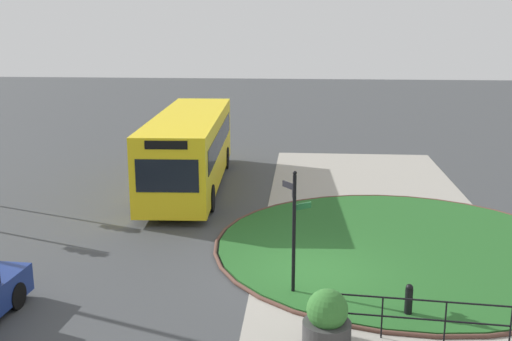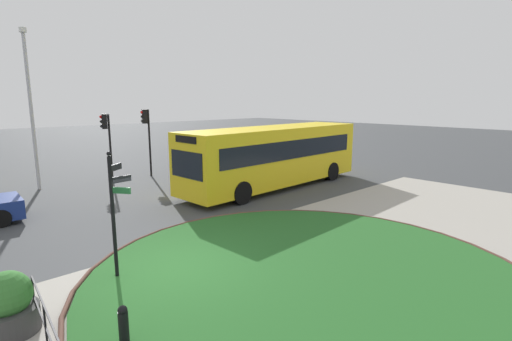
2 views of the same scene
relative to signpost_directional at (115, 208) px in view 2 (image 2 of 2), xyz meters
The scene contains 12 objects.
ground 2.24m from the signpost_directional, 23.39° to the right, with size 120.00×120.00×0.00m, color #3D3F42.
sidewalk_paving 3.47m from the signpost_directional, 65.98° to the right, with size 32.00×7.62×0.02m, color #9E998E.
grass_island 5.02m from the signpost_directional, 41.76° to the right, with size 10.93×10.93×0.10m, color #235B23.
grass_kerb_ring 5.02m from the signpost_directional, 41.76° to the right, with size 11.24×11.24×0.11m, color brown.
signpost_directional is the anchor object (origin of this frame).
bollard_foreground 3.19m from the signpost_directional, 111.77° to the right, with size 0.18×0.18×0.82m.
railing_grass_edge 3.58m from the signpost_directional, 130.16° to the right, with size 0.41×3.93×0.97m.
bus_yellow 11.01m from the signpost_directional, 23.88° to the left, with size 10.79×3.02×3.03m.
traffic_light_near 12.29m from the signpost_directional, 68.66° to the left, with size 0.48×0.32×3.63m.
traffic_light_far 13.21m from the signpost_directional, 59.34° to the left, with size 0.49×0.30×3.83m.
lamppost_tall 12.34m from the signpost_directional, 84.38° to the left, with size 0.32×0.32×7.65m.
planter_near_signpost 2.86m from the signpost_directional, 162.86° to the right, with size 1.03×1.03×1.23m.
Camera 2 is at (-4.74, -8.23, 4.37)m, focal length 26.79 mm.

